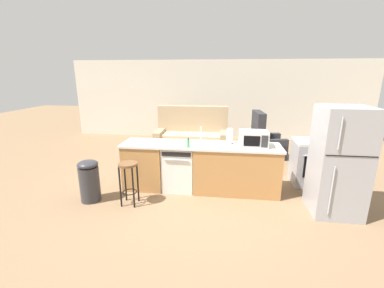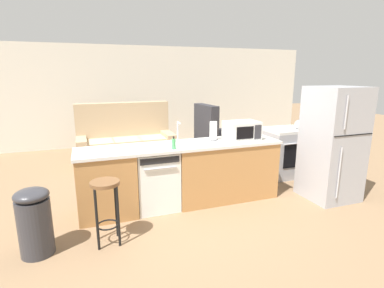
# 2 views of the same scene
# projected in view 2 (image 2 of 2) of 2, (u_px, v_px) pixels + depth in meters

# --- Properties ---
(ground_plane) EXTENTS (24.00, 24.00, 0.00)m
(ground_plane) POSITION_uv_depth(u_px,v_px,m) (173.00, 204.00, 4.42)
(ground_plane) COLOR #896B4C
(wall_back) EXTENTS (10.00, 0.06, 2.60)m
(wall_back) POSITION_uv_depth(u_px,v_px,m) (139.00, 96.00, 8.07)
(wall_back) COLOR silver
(wall_back) RESTS_ON ground_plane
(kitchen_counter) EXTENTS (2.94, 0.66, 0.90)m
(kitchen_counter) POSITION_uv_depth(u_px,v_px,m) (188.00, 176.00, 4.41)
(kitchen_counter) COLOR #B77F47
(kitchen_counter) RESTS_ON ground_plane
(dishwasher) EXTENTS (0.58, 0.61, 0.84)m
(dishwasher) POSITION_uv_depth(u_px,v_px,m) (156.00, 179.00, 4.24)
(dishwasher) COLOR white
(dishwasher) RESTS_ON ground_plane
(stove_range) EXTENTS (0.76, 0.68, 0.90)m
(stove_range) POSITION_uv_depth(u_px,v_px,m) (285.00, 152.00, 5.60)
(stove_range) COLOR #A8AAB2
(stove_range) RESTS_ON ground_plane
(refrigerator) EXTENTS (0.72, 0.73, 1.70)m
(refrigerator) POSITION_uv_depth(u_px,v_px,m) (332.00, 144.00, 4.50)
(refrigerator) COLOR #A8AAB2
(refrigerator) RESTS_ON ground_plane
(microwave) EXTENTS (0.50, 0.37, 0.28)m
(microwave) POSITION_uv_depth(u_px,v_px,m) (242.00, 131.00, 4.55)
(microwave) COLOR white
(microwave) RESTS_ON kitchen_counter
(sink_faucet) EXTENTS (0.07, 0.18, 0.30)m
(sink_faucet) POSITION_uv_depth(u_px,v_px,m) (178.00, 133.00, 4.40)
(sink_faucet) COLOR silver
(sink_faucet) RESTS_ON kitchen_counter
(paper_towel_roll) EXTENTS (0.14, 0.14, 0.28)m
(paper_towel_roll) POSITION_uv_depth(u_px,v_px,m) (213.00, 131.00, 4.51)
(paper_towel_roll) COLOR #4C4C51
(paper_towel_roll) RESTS_ON kitchen_counter
(soap_bottle) EXTENTS (0.06, 0.06, 0.18)m
(soap_bottle) POSITION_uv_depth(u_px,v_px,m) (174.00, 144.00, 3.98)
(soap_bottle) COLOR #4CB266
(soap_bottle) RESTS_ON kitchen_counter
(kettle) EXTENTS (0.21, 0.17, 0.19)m
(kettle) POSITION_uv_depth(u_px,v_px,m) (299.00, 124.00, 5.42)
(kettle) COLOR #B2B2B7
(kettle) RESTS_ON stove_range
(bar_stool) EXTENTS (0.32, 0.32, 0.74)m
(bar_stool) POSITION_uv_depth(u_px,v_px,m) (106.00, 199.00, 3.31)
(bar_stool) COLOR brown
(bar_stool) RESTS_ON ground_plane
(trash_bin) EXTENTS (0.35, 0.35, 0.74)m
(trash_bin) POSITION_uv_depth(u_px,v_px,m) (35.00, 221.00, 3.13)
(trash_bin) COLOR #333338
(trash_bin) RESTS_ON ground_plane
(couch) EXTENTS (2.01, 0.92, 1.27)m
(couch) POSITION_uv_depth(u_px,v_px,m) (126.00, 144.00, 6.51)
(couch) COLOR tan
(couch) RESTS_ON ground_plane
(armchair) EXTENTS (0.88, 0.92, 1.20)m
(armchair) POSITION_uv_depth(u_px,v_px,m) (213.00, 141.00, 7.00)
(armchair) COLOR #2D2D33
(armchair) RESTS_ON ground_plane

